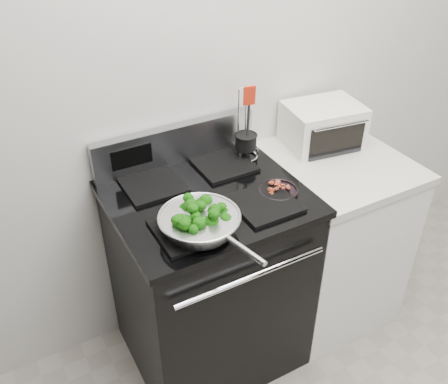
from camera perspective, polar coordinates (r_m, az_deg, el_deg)
back_wall at (r=2.25m, az=0.78°, el=14.57°), size 4.00×0.02×2.70m
gas_range at (r=2.34m, az=-1.74°, el=-9.66°), size 0.79×0.69×1.13m
counter at (r=2.66m, az=11.58°, el=-4.94°), size 0.62×0.68×0.92m
skillet at (r=1.82m, az=-2.77°, el=-3.46°), size 0.31×0.48×0.07m
broccoli_pile at (r=1.81m, az=-2.84°, el=-2.97°), size 0.24×0.24×0.08m
bacon_plate at (r=2.06m, az=6.23°, el=0.39°), size 0.16×0.16×0.04m
utensil_holder at (r=2.27m, az=2.52°, el=5.38°), size 0.11×0.11×0.35m
toaster_oven at (r=2.47m, az=11.21°, el=7.51°), size 0.39×0.32×0.20m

